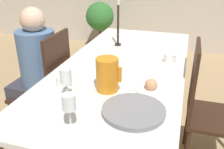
% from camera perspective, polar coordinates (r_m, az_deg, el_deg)
% --- Properties ---
extents(ground_plane, '(20.00, 20.00, 0.00)m').
position_cam_1_polar(ground_plane, '(2.31, 2.30, -15.45)').
color(ground_plane, tan).
extents(dining_table, '(0.92, 2.05, 0.76)m').
position_cam_1_polar(dining_table, '(1.95, 2.64, -0.19)').
color(dining_table, silver).
rests_on(dining_table, ground_plane).
extents(chair_person_side, '(0.42, 0.42, 0.98)m').
position_cam_1_polar(chair_person_side, '(2.19, -14.37, -2.84)').
color(chair_person_side, '#331E14').
rests_on(chair_person_side, ground_plane).
extents(chair_opposite, '(0.42, 0.42, 0.98)m').
position_cam_1_polar(chair_opposite, '(1.97, 20.76, -7.05)').
color(chair_opposite, '#331E14').
rests_on(chair_opposite, ground_plane).
extents(person_seated, '(0.39, 0.41, 1.18)m').
position_cam_1_polar(person_seated, '(2.16, -17.12, 1.92)').
color(person_seated, '#33333D').
rests_on(person_seated, ground_plane).
extents(red_pitcher, '(0.16, 0.14, 0.21)m').
position_cam_1_polar(red_pitcher, '(1.49, -1.10, 0.02)').
color(red_pitcher, orange).
rests_on(red_pitcher, dining_table).
extents(wine_glass_water, '(0.06, 0.06, 0.20)m').
position_cam_1_polar(wine_glass_water, '(1.38, -10.51, -0.71)').
color(wine_glass_water, white).
rests_on(wine_glass_water, dining_table).
extents(wine_glass_juice, '(0.06, 0.06, 0.18)m').
position_cam_1_polar(wine_glass_juice, '(1.15, -9.81, -6.72)').
color(wine_glass_juice, white).
rests_on(wine_glass_juice, dining_table).
extents(teacup_near_person, '(0.15, 0.15, 0.07)m').
position_cam_1_polar(teacup_near_person, '(1.59, -11.10, -1.77)').
color(teacup_near_person, white).
rests_on(teacup_near_person, dining_table).
extents(teacup_across, '(0.15, 0.15, 0.07)m').
position_cam_1_polar(teacup_across, '(1.98, 13.01, 3.46)').
color(teacup_across, white).
rests_on(teacup_across, dining_table).
extents(serving_tray, '(0.33, 0.33, 0.03)m').
position_cam_1_polar(serving_tray, '(1.31, 4.95, -8.30)').
color(serving_tray, gray).
rests_on(serving_tray, dining_table).
extents(bread_plate, '(0.19, 0.19, 0.08)m').
position_cam_1_polar(bread_plate, '(1.54, 8.88, -2.88)').
color(bread_plate, white).
rests_on(bread_plate, dining_table).
extents(candlestick_tall, '(0.06, 0.06, 0.42)m').
position_cam_1_polar(candlestick_tall, '(2.30, 1.39, 10.77)').
color(candlestick_tall, black).
rests_on(candlestick_tall, dining_table).
extents(potted_plant, '(0.48, 0.48, 0.85)m').
position_cam_1_polar(potted_plant, '(4.42, -2.79, 12.61)').
color(potted_plant, '#4C4742').
rests_on(potted_plant, ground_plane).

